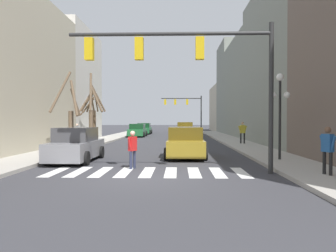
# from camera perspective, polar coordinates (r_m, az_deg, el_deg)

# --- Properties ---
(ground_plane) EXTENTS (240.00, 240.00, 0.00)m
(ground_plane) POSITION_cam_1_polar(r_m,az_deg,el_deg) (11.55, -4.20, -9.04)
(ground_plane) COLOR #38383D
(sidewalk_right) EXTENTS (2.57, 90.00, 0.15)m
(sidewalk_right) POSITION_cam_1_polar(r_m,az_deg,el_deg) (12.51, 25.66, -8.00)
(sidewalk_right) COLOR #ADA89E
(sidewalk_right) RESTS_ON ground_plane
(building_row_left) EXTENTS (6.00, 31.42, 10.91)m
(building_row_left) POSITION_cam_1_polar(r_m,az_deg,el_deg) (25.18, -26.05, 7.53)
(building_row_left) COLOR #66564C
(building_row_left) RESTS_ON ground_plane
(building_row_right) EXTENTS (6.00, 61.83, 13.49)m
(building_row_right) POSITION_cam_1_polar(r_m,az_deg,el_deg) (35.77, 17.03, 7.32)
(building_row_right) COLOR #66564C
(building_row_right) RESTS_ON ground_plane
(crosswalk_stripes) EXTENTS (7.65, 2.60, 0.01)m
(crosswalk_stripes) POSITION_cam_1_polar(r_m,az_deg,el_deg) (12.82, -3.58, -8.01)
(crosswalk_stripes) COLOR white
(crosswalk_stripes) RESTS_ON ground_plane
(traffic_signal_near) EXTENTS (7.72, 0.28, 5.67)m
(traffic_signal_near) POSITION_cam_1_polar(r_m,az_deg,el_deg) (12.60, 4.15, 11.23)
(traffic_signal_near) COLOR #2D2D2D
(traffic_signal_near) RESTS_ON ground_plane
(traffic_signal_far) EXTENTS (6.23, 0.28, 5.74)m
(traffic_signal_far) POSITION_cam_1_polar(r_m,az_deg,el_deg) (50.46, 3.13, 3.58)
(traffic_signal_far) COLOR #2D2D2D
(traffic_signal_far) RESTS_ON ground_plane
(street_lamp_right_corner) EXTENTS (0.95, 0.36, 4.09)m
(street_lamp_right_corner) POSITION_cam_1_polar(r_m,az_deg,el_deg) (16.43, 18.92, 4.59)
(street_lamp_right_corner) COLOR black
(street_lamp_right_corner) RESTS_ON sidewalk_right
(car_parked_left_near) EXTENTS (2.20, 4.33, 1.77)m
(car_parked_left_near) POSITION_cam_1_polar(r_m,az_deg,el_deg) (39.19, 2.95, -0.70)
(car_parked_left_near) COLOR #A38423
(car_parked_left_near) RESTS_ON ground_plane
(car_parked_right_near) EXTENTS (2.16, 4.15, 1.64)m
(car_parked_right_near) POSITION_cam_1_polar(r_m,az_deg,el_deg) (17.60, 3.01, -3.03)
(car_parked_right_near) COLOR #A38423
(car_parked_right_near) RESTS_ON ground_plane
(car_driving_away_lane) EXTENTS (2.00, 4.49, 1.66)m
(car_driving_away_lane) POSITION_cam_1_polar(r_m,az_deg,el_deg) (16.59, -15.71, -3.30)
(car_driving_away_lane) COLOR gray
(car_driving_away_lane) RESTS_ON ground_plane
(car_at_intersection) EXTENTS (2.06, 4.75, 1.56)m
(car_at_intersection) POSITION_cam_1_polar(r_m,az_deg,el_deg) (39.67, -5.34, -0.81)
(car_at_intersection) COLOR #236B38
(car_at_intersection) RESTS_ON ground_plane
(car_driving_toward_lane) EXTENTS (2.11, 4.34, 1.58)m
(car_driving_toward_lane) POSITION_cam_1_polar(r_m,az_deg,el_deg) (46.99, -4.19, -0.51)
(car_driving_toward_lane) COLOR #236B38
(car_driving_toward_lane) RESTS_ON ground_plane
(pedestrian_on_left_sidewalk) EXTENTS (0.75, 0.30, 1.73)m
(pedestrian_on_left_sidewalk) POSITION_cam_1_polar(r_m,az_deg,el_deg) (26.84, 12.86, -0.78)
(pedestrian_on_left_sidewalk) COLOR black
(pedestrian_on_left_sidewalk) RESTS_ON sidewalk_right
(pedestrian_crossing_street) EXTENTS (0.33, 0.69, 1.65)m
(pedestrian_crossing_street) POSITION_cam_1_polar(r_m,az_deg,el_deg) (12.45, 26.04, -3.19)
(pedestrian_crossing_street) COLOR black
(pedestrian_crossing_street) RESTS_ON sidewalk_right
(pedestrian_waiting_at_curb) EXTENTS (0.36, 0.65, 1.58)m
(pedestrian_waiting_at_curb) POSITION_cam_1_polar(r_m,az_deg,el_deg) (13.64, -6.19, -3.53)
(pedestrian_waiting_at_curb) COLOR #282D47
(pedestrian_waiting_at_curb) RESTS_ON ground_plane
(pedestrian_on_right_sidewalk) EXTENTS (0.57, 0.50, 1.58)m
(pedestrian_on_right_sidewalk) POSITION_cam_1_polar(r_m,az_deg,el_deg) (26.81, -15.54, -0.99)
(pedestrian_on_right_sidewalk) COLOR #282D47
(pedestrian_on_right_sidewalk) RESTS_ON sidewalk_left
(street_tree_right_far) EXTENTS (1.31, 1.92, 4.61)m
(street_tree_right_far) POSITION_cam_1_polar(r_m,az_deg,el_deg) (29.28, -13.02, 1.65)
(street_tree_right_far) COLOR brown
(street_tree_right_far) RESTS_ON sidewalk_left
(street_tree_left_near) EXTENTS (1.77, 2.23, 5.10)m
(street_tree_left_near) POSITION_cam_1_polar(r_m,az_deg,el_deg) (22.44, -16.69, 1.81)
(street_tree_left_near) COLOR brown
(street_tree_left_near) RESTS_ON sidewalk_left
(street_tree_right_near) EXTENTS (1.89, 2.92, 5.73)m
(street_tree_right_near) POSITION_cam_1_polar(r_m,az_deg,el_deg) (27.43, -13.07, 2.40)
(street_tree_right_near) COLOR brown
(street_tree_right_near) RESTS_ON sidewalk_left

